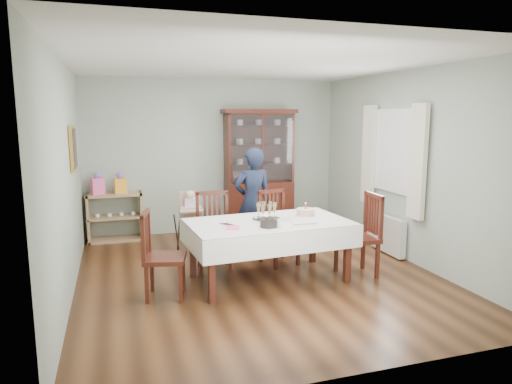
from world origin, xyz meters
name	(u,v)px	position (x,y,z in m)	size (l,w,h in m)	color
floor	(257,274)	(0.00, 0.00, 0.00)	(5.00, 5.00, 0.00)	#593319
room_shell	(245,142)	(0.00, 0.53, 1.70)	(5.00, 5.00, 5.00)	#9EAA99
dining_table	(269,250)	(0.08, -0.24, 0.38)	(2.08, 1.29, 0.76)	#431810
china_cabinet	(259,169)	(0.75, 2.26, 1.12)	(1.30, 0.48, 2.18)	#431810
sideboard	(115,217)	(-1.75, 2.28, 0.40)	(0.90, 0.38, 0.80)	tan
picture_frame	(73,148)	(-2.22, 0.80, 1.65)	(0.04, 0.48, 0.58)	gold
window	(395,151)	(2.22, 0.30, 1.55)	(0.04, 1.02, 1.22)	white
curtain_left	(418,162)	(2.16, -0.32, 1.45)	(0.07, 0.30, 1.55)	silver
curtain_right	(369,155)	(2.16, 0.92, 1.45)	(0.07, 0.30, 1.55)	silver
radiator	(387,234)	(2.16, 0.30, 0.30)	(0.10, 0.80, 0.55)	white
chair_far_left	(214,247)	(-0.49, 0.36, 0.31)	(0.51, 0.51, 1.04)	#431810
chair_far_right	(278,242)	(0.43, 0.35, 0.31)	(0.56, 0.56, 1.03)	#431810
chair_end_left	(164,272)	(-1.24, -0.41, 0.30)	(0.54, 0.54, 1.00)	#431810
chair_end_right	(358,251)	(1.26, -0.40, 0.32)	(0.51, 0.51, 1.07)	#431810
woman	(253,201)	(0.22, 0.90, 0.80)	(0.58, 0.38, 1.60)	black
high_chair	(191,229)	(-0.67, 1.18, 0.38)	(0.46, 0.46, 0.97)	black
champagne_tray	(267,215)	(0.08, -0.16, 0.83)	(0.36, 0.36, 0.22)	silver
birthday_cake	(305,213)	(0.63, -0.11, 0.81)	(0.27, 0.27, 0.18)	white
plate_stack_dark	(268,223)	(-0.02, -0.51, 0.81)	(0.21, 0.21, 0.10)	black
plate_stack_white	(284,223)	(0.16, -0.56, 0.80)	(0.20, 0.20, 0.08)	white
napkin_stack	(233,228)	(-0.44, -0.47, 0.77)	(0.15, 0.15, 0.02)	#FA5C9C
cutlery	(224,225)	(-0.50, -0.27, 0.77)	(0.12, 0.17, 0.01)	silver
cake_knife	(306,224)	(0.45, -0.54, 0.77)	(0.30, 0.03, 0.01)	silver
gift_bag_pink	(98,184)	(-2.00, 2.26, 0.96)	(0.23, 0.19, 0.37)	#FA5C9C
gift_bag_orange	(120,184)	(-1.64, 2.26, 0.96)	(0.21, 0.16, 0.35)	#FBA727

